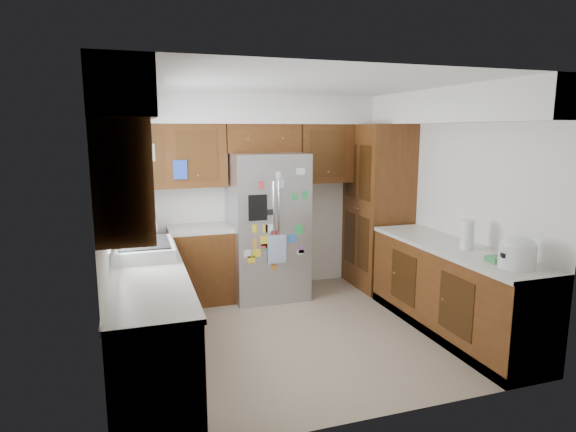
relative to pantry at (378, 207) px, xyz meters
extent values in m
plane|color=gray|center=(-1.50, -1.15, -1.07)|extent=(3.60, 3.60, 0.00)
cube|color=white|center=(-1.50, 0.45, 0.18)|extent=(3.60, 0.04, 2.50)
cube|color=white|center=(-3.30, -1.15, 0.18)|extent=(0.04, 3.20, 2.50)
cube|color=white|center=(0.30, -1.15, 0.18)|extent=(0.04, 3.20, 2.50)
cube|color=white|center=(-1.50, -2.75, 0.18)|extent=(3.60, 0.04, 2.50)
cube|color=white|center=(-1.50, -1.15, 1.43)|extent=(3.60, 3.20, 0.02)
cube|color=white|center=(-1.50, 0.26, 1.25)|extent=(3.60, 0.38, 0.35)
cube|color=white|center=(-3.11, -1.15, 1.25)|extent=(0.38, 3.20, 0.35)
cube|color=white|center=(0.11, -1.15, 1.25)|extent=(0.38, 3.20, 0.35)
cube|color=#47270D|center=(-2.63, 0.28, 0.70)|extent=(1.33, 0.34, 0.75)
cube|color=#47270D|center=(-0.36, 0.28, 0.70)|extent=(1.33, 0.34, 0.75)
cube|color=#47270D|center=(-3.13, -2.30, 0.70)|extent=(0.34, 0.85, 0.75)
cube|color=white|center=(-3.29, -1.05, 0.53)|extent=(0.02, 0.90, 1.05)
cube|color=white|center=(-3.25, -1.05, 0.53)|extent=(0.01, 1.02, 1.15)
cube|color=blue|center=(-2.54, 0.09, 0.55)|extent=(0.16, 0.02, 0.22)
cube|color=#C0B693|center=(-2.88, 0.09, 0.75)|extent=(0.16, 0.02, 0.20)
cube|color=#47270D|center=(-3.00, -1.45, -0.64)|extent=(0.60, 2.60, 0.88)
cube|color=#47270D|center=(-2.33, 0.15, -0.64)|extent=(0.75, 0.60, 0.88)
cube|color=silver|center=(-3.00, -1.45, -0.17)|extent=(0.63, 2.60, 0.04)
cube|color=silver|center=(-2.33, 0.15, -0.17)|extent=(0.75, 0.60, 0.04)
cube|color=black|center=(-3.00, -1.45, -1.02)|extent=(0.60, 2.60, 0.10)
cube|color=white|center=(-2.69, -2.30, -0.61)|extent=(0.01, 0.58, 0.80)
cube|color=#47270D|center=(0.00, -1.62, -0.64)|extent=(0.60, 2.25, 0.88)
cube|color=silver|center=(0.00, -1.62, -0.17)|extent=(0.63, 2.25, 0.04)
cube|color=black|center=(0.00, -1.62, -1.02)|extent=(0.60, 2.25, 0.10)
cube|color=#47270D|center=(0.00, 0.00, 0.00)|extent=(0.60, 0.90, 2.15)
cube|color=#AAAAAF|center=(-1.50, 0.05, -0.17)|extent=(0.90, 0.75, 1.80)
cylinder|color=silver|center=(-1.53, -0.34, -0.02)|extent=(0.02, 0.02, 0.90)
cylinder|color=silver|center=(-1.47, -0.34, -0.02)|extent=(0.02, 0.02, 0.90)
cube|color=black|center=(-1.72, -0.33, 0.12)|extent=(0.22, 0.01, 0.30)
cube|color=white|center=(-1.50, -0.35, -0.38)|extent=(0.22, 0.01, 0.34)
cube|color=yellow|center=(-1.76, -0.33, -0.12)|extent=(0.05, 0.00, 0.09)
cube|color=black|center=(-1.46, -0.33, -0.37)|extent=(0.10, 0.00, 0.06)
cube|color=white|center=(-1.46, -0.33, 0.39)|extent=(0.10, 0.00, 0.09)
cube|color=yellow|center=(-1.81, -0.33, -0.48)|extent=(0.09, 0.00, 0.08)
cube|color=yellow|center=(-1.74, -0.33, -0.41)|extent=(0.10, 0.00, 0.10)
cube|color=blue|center=(-1.43, -0.33, -0.38)|extent=(0.11, 0.00, 0.11)
cube|color=blue|center=(-1.30, -0.33, -0.26)|extent=(0.10, 0.00, 0.10)
cube|color=red|center=(-1.68, -0.33, 0.38)|extent=(0.05, 0.00, 0.09)
cube|color=black|center=(-1.58, -0.33, 0.07)|extent=(0.10, 0.00, 0.07)
cube|color=green|center=(-1.27, -0.33, 0.23)|extent=(0.06, 0.00, 0.07)
cube|color=#8C4C99|center=(-1.19, -0.33, -0.41)|extent=(0.07, 0.00, 0.08)
cube|color=green|center=(-1.15, -0.33, 0.25)|extent=(0.05, 0.00, 0.09)
cube|color=orange|center=(-1.76, -0.33, -0.29)|extent=(0.05, 0.00, 0.11)
cube|color=yellow|center=(-1.64, -0.33, -0.27)|extent=(0.11, 0.00, 0.12)
cube|color=red|center=(-1.65, -0.33, -0.33)|extent=(0.08, 0.00, 0.05)
cube|color=green|center=(-1.59, -0.33, -0.36)|extent=(0.07, 0.00, 0.07)
cube|color=white|center=(-1.20, -0.33, 0.53)|extent=(0.11, 0.00, 0.08)
cube|color=red|center=(-1.52, -0.33, -0.19)|extent=(0.10, 0.00, 0.07)
cube|color=red|center=(-1.52, -0.33, -0.22)|extent=(0.05, 0.00, 0.05)
cube|color=green|center=(-1.22, -0.33, -0.16)|extent=(0.10, 0.00, 0.11)
cube|color=black|center=(-1.46, -0.33, -0.26)|extent=(0.06, 0.00, 0.10)
cube|color=orange|center=(-1.53, -0.33, -0.58)|extent=(0.07, 0.00, 0.11)
cube|color=yellow|center=(-1.63, -0.33, -0.13)|extent=(0.06, 0.00, 0.09)
cube|color=white|center=(-1.20, -0.33, -0.44)|extent=(0.09, 0.00, 0.05)
cube|color=white|center=(-1.47, -0.33, 0.49)|extent=(0.06, 0.00, 0.09)
cube|color=white|center=(-1.85, -0.33, -0.41)|extent=(0.08, 0.00, 0.10)
cube|color=white|center=(-1.59, -0.33, -0.13)|extent=(0.09, 0.00, 0.10)
cube|color=black|center=(-1.55, -0.33, -0.39)|extent=(0.07, 0.00, 0.05)
cube|color=#47270D|center=(-1.50, 0.28, 0.90)|extent=(0.96, 0.34, 0.35)
sphere|color=blue|center=(-1.88, 0.27, 1.20)|extent=(0.25, 0.25, 0.25)
cylinder|color=black|center=(-1.34, 0.25, 1.15)|extent=(0.25, 0.25, 0.14)
ellipsoid|color=#333338|center=(-1.34, 0.25, 1.22)|extent=(0.23, 0.23, 0.10)
cube|color=white|center=(-3.00, -1.05, -0.09)|extent=(0.52, 0.70, 0.12)
cube|color=black|center=(-3.00, -1.05, -0.03)|extent=(0.44, 0.60, 0.02)
cylinder|color=silver|center=(-3.20, -1.05, 0.07)|extent=(0.02, 0.02, 0.30)
cylinder|color=silver|center=(-3.14, -1.05, 0.20)|extent=(0.16, 0.02, 0.02)
cube|color=yellow|center=(-2.84, -1.27, -0.13)|extent=(0.10, 0.18, 0.04)
cube|color=black|center=(-3.00, -0.60, -0.10)|extent=(0.18, 0.14, 0.10)
cylinder|color=black|center=(-3.00, -0.60, 0.09)|extent=(0.16, 0.16, 0.28)
cylinder|color=#AAAAAF|center=(-3.04, -0.32, -0.05)|extent=(0.14, 0.14, 0.20)
sphere|color=white|center=(-2.91, -0.15, -0.05)|extent=(0.20, 0.20, 0.20)
cube|color=#3F72B2|center=(-3.13, -0.06, -0.06)|extent=(0.14, 0.10, 0.18)
cube|color=#BFB28C|center=(-2.88, 0.04, -0.08)|extent=(0.10, 0.08, 0.14)
cylinder|color=white|center=(-3.03, -0.64, -0.10)|extent=(0.08, 0.08, 0.11)
cylinder|color=silver|center=(0.00, -2.44, -0.05)|extent=(0.30, 0.30, 0.20)
ellipsoid|color=silver|center=(0.00, -2.44, 0.05)|extent=(0.29, 0.29, 0.13)
cube|color=black|center=(-0.14, -2.44, -0.03)|extent=(0.04, 0.06, 0.04)
cylinder|color=white|center=(0.02, -1.77, -0.01)|extent=(0.13, 0.13, 0.29)
camera|label=1|loc=(-3.09, -5.59, 1.00)|focal=30.00mm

